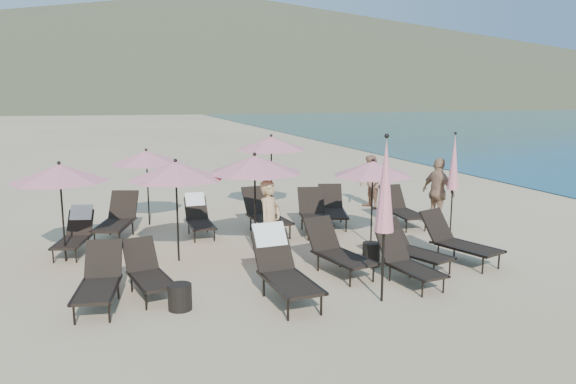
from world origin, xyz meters
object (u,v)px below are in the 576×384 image
object	(u,v)px
lounger_2	(282,266)
lounger_5	(457,240)
lounger_10	(332,208)
umbrella_open_3	(146,157)
umbrella_open_4	(271,143)
beachgoer_c	(438,192)
side_table_0	(180,297)
side_table_1	(371,254)
lounger_3	(337,250)
umbrella_open_2	(373,169)
lounger_7	(199,216)
umbrella_open_1	(255,164)
lounger_4	(412,247)
lounger_8	(265,213)
umbrella_closed_0	(385,186)
umbrella_open_5	(60,173)
lounger_1	(148,272)
lounger_11	(401,208)
lounger_9	(314,213)
umbrella_closed_1	(454,163)
lounger_0	(99,280)
lounger_6	(117,218)
beachgoer_b	(371,182)
umbrella_open_0	(176,171)
lounger_13	(408,262)
lounger_12	(75,232)
beachgoer_a	(270,222)

from	to	relation	value
lounger_2	lounger_5	bearing A→B (deg)	7.66
lounger_10	umbrella_open_3	xyz separation A→B (m)	(-4.60, 1.54, 1.34)
umbrella_open_4	beachgoer_c	world-z (taller)	umbrella_open_4
side_table_0	side_table_1	world-z (taller)	side_table_1
lounger_3	umbrella_open_2	size ratio (longest dim) A/B	0.90
lounger_7	umbrella_open_1	xyz separation A→B (m)	(0.87, -2.09, 1.51)
lounger_4	lounger_8	size ratio (longest dim) A/B	0.89
umbrella_closed_0	umbrella_open_5	bearing A→B (deg)	141.35
lounger_1	lounger_3	bearing A→B (deg)	-10.15
umbrella_open_2	umbrella_open_4	xyz separation A→B (m)	(-1.13, 4.13, 0.24)
beachgoer_c	lounger_11	bearing A→B (deg)	50.34
lounger_9	umbrella_closed_1	size ratio (longest dim) A/B	0.75
lounger_8	beachgoer_c	size ratio (longest dim) A/B	1.05
umbrella_open_4	lounger_0	bearing A→B (deg)	-128.72
lounger_6	lounger_10	bearing A→B (deg)	14.17
lounger_8	umbrella_open_2	xyz separation A→B (m)	(2.00, -1.85, 1.28)
umbrella_open_3	beachgoer_b	xyz separation A→B (m)	(6.51, 0.01, -1.00)
lounger_3	lounger_4	world-z (taller)	lounger_3
lounger_7	beachgoer_b	xyz separation A→B (m)	(5.43, 1.40, 0.35)
lounger_6	umbrella_open_5	world-z (taller)	umbrella_open_5
lounger_8	umbrella_open_0	world-z (taller)	umbrella_open_0
umbrella_closed_1	side_table_0	bearing A→B (deg)	-157.66
beachgoer_b	umbrella_open_1	bearing A→B (deg)	-55.14
lounger_13	umbrella_open_1	world-z (taller)	umbrella_open_1
lounger_2	lounger_5	distance (m)	4.15
lounger_0	umbrella_open_5	world-z (taller)	umbrella_open_5
lounger_12	beachgoer_a	size ratio (longest dim) A/B	0.94
lounger_12	lounger_8	bearing A→B (deg)	19.83
umbrella_open_3	beachgoer_b	bearing A→B (deg)	0.12
lounger_2	lounger_3	size ratio (longest dim) A/B	1.06
lounger_5	side_table_1	distance (m)	1.86
umbrella_open_5	beachgoer_b	world-z (taller)	umbrella_open_5
lounger_1	side_table_1	xyz separation A→B (m)	(4.44, 0.21, -0.17)
lounger_2	umbrella_closed_1	bearing A→B (deg)	25.55
lounger_8	umbrella_open_0	bearing A→B (deg)	-149.95
lounger_10	umbrella_closed_0	world-z (taller)	umbrella_closed_0
lounger_11	umbrella_open_2	world-z (taller)	umbrella_open_2
lounger_6	lounger_10	xyz separation A→B (m)	(5.43, -0.42, -0.02)
lounger_6	umbrella_open_1	world-z (taller)	umbrella_open_1
side_table_0	beachgoer_a	bearing A→B (deg)	42.33
lounger_2	umbrella_open_0	size ratio (longest dim) A/B	0.88
umbrella_open_3	umbrella_open_0	bearing A→B (deg)	-85.16
lounger_1	umbrella_closed_1	distance (m)	8.03
lounger_0	lounger_7	size ratio (longest dim) A/B	1.13
lounger_3	beachgoer_a	distance (m)	1.53
lounger_3	beachgoer_a	world-z (taller)	beachgoer_a
lounger_3	umbrella_open_1	size ratio (longest dim) A/B	0.81
umbrella_open_4	side_table_0	world-z (taller)	umbrella_open_4
lounger_0	umbrella_closed_1	xyz separation A→B (m)	(8.44, 2.35, 1.31)
beachgoer_a	beachgoer_b	xyz separation A→B (m)	(4.44, 4.20, -0.06)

